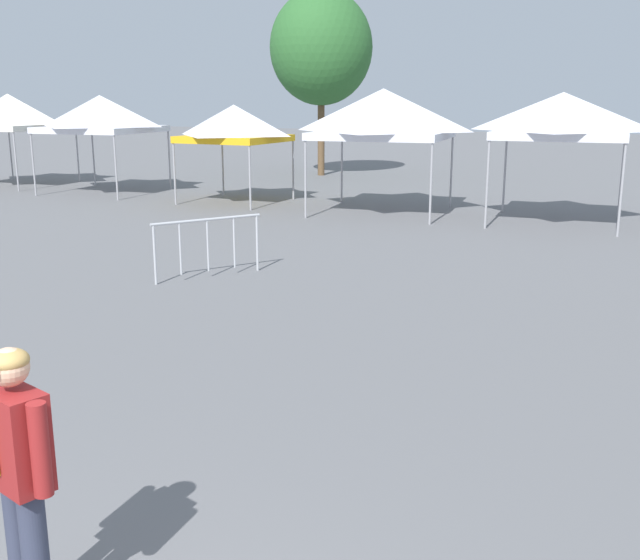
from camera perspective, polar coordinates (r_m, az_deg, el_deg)
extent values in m
cylinder|color=#9E9EA3|center=(27.95, -22.09, 8.50)|extent=(0.06, 0.06, 2.21)
cylinder|color=#9E9EA3|center=(32.51, -22.44, 9.07)|extent=(0.06, 0.06, 2.21)
cylinder|color=#9E9EA3|center=(30.39, -17.93, 9.18)|extent=(0.06, 0.06, 2.21)
pyramid|color=white|center=(30.16, -22.56, 11.91)|extent=(3.48, 3.48, 1.07)
cube|color=white|center=(30.18, -22.45, 10.70)|extent=(3.45, 3.45, 0.20)
cylinder|color=#9E9EA3|center=(26.46, -20.94, 8.37)|extent=(0.06, 0.06, 2.21)
cylinder|color=#9E9EA3|center=(24.51, -15.24, 8.43)|extent=(0.06, 0.06, 2.21)
cylinder|color=#9E9EA3|center=(28.93, -16.82, 9.07)|extent=(0.06, 0.06, 2.21)
cylinder|color=#9E9EA3|center=(27.16, -11.37, 9.11)|extent=(0.06, 0.06, 2.21)
pyramid|color=white|center=(26.64, -16.33, 12.23)|extent=(3.47, 3.47, 1.01)
cube|color=white|center=(26.66, -16.24, 10.93)|extent=(3.44, 3.44, 0.20)
cylinder|color=#9E9EA3|center=(23.10, -10.99, 8.14)|extent=(0.06, 0.06, 2.03)
cylinder|color=#9E9EA3|center=(21.63, -5.34, 7.96)|extent=(0.06, 0.06, 2.03)
cylinder|color=#9E9EA3|center=(25.24, -7.39, 8.73)|extent=(0.06, 0.06, 2.03)
cylinder|color=#9E9EA3|center=(23.91, -2.05, 8.56)|extent=(0.06, 0.06, 2.03)
pyramid|color=white|center=(23.35, -6.54, 11.97)|extent=(2.92, 2.92, 0.91)
cube|color=yellow|center=(23.37, -6.51, 10.61)|extent=(2.89, 2.89, 0.20)
cylinder|color=#9E9EA3|center=(20.09, -1.11, 7.89)|extent=(0.06, 0.06, 2.25)
cylinder|color=#9E9EA3|center=(19.24, 8.43, 7.49)|extent=(0.06, 0.06, 2.25)
cylinder|color=#9E9EA3|center=(23.27, 1.67, 8.69)|extent=(0.06, 0.06, 2.25)
cylinder|color=#9E9EA3|center=(22.54, 9.95, 8.33)|extent=(0.06, 0.06, 2.25)
pyramid|color=white|center=(21.12, 4.82, 12.74)|extent=(3.77, 3.77, 1.14)
cube|color=white|center=(21.14, 4.79, 10.93)|extent=(3.73, 3.73, 0.20)
cylinder|color=#9E9EA3|center=(18.89, 12.58, 7.34)|extent=(0.06, 0.06, 2.35)
cylinder|color=#9E9EA3|center=(18.67, 21.94, 6.61)|extent=(0.06, 0.06, 2.35)
cylinder|color=#9E9EA3|center=(21.90, 13.86, 8.11)|extent=(0.06, 0.06, 2.35)
cylinder|color=#9E9EA3|center=(21.71, 21.94, 7.48)|extent=(0.06, 0.06, 2.35)
pyramid|color=white|center=(20.14, 17.93, 12.08)|extent=(3.27, 3.27, 0.94)
cube|color=white|center=(20.15, 17.81, 10.47)|extent=(3.24, 3.24, 0.20)
cylinder|color=#33384C|center=(5.25, -21.75, -18.39)|extent=(0.16, 0.16, 0.92)
cylinder|color=#33384C|center=(5.11, -20.75, -19.24)|extent=(0.16, 0.16, 0.92)
cube|color=maroon|center=(4.82, -22.05, -11.12)|extent=(0.47, 0.36, 0.60)
cylinder|color=maroon|center=(4.59, -20.48, -11.97)|extent=(0.11, 0.11, 0.56)
sphere|color=#D8A884|center=(4.66, -22.54, -6.13)|extent=(0.23, 0.23, 0.23)
ellipsoid|color=tan|center=(4.65, -22.58, -5.66)|extent=(0.23, 0.23, 0.14)
cylinder|color=brown|center=(31.39, 0.09, 11.09)|extent=(0.28, 0.28, 3.44)
ellipsoid|color=#2D662D|center=(31.42, 0.09, 17.23)|extent=(4.11, 4.11, 4.53)
cylinder|color=#B7BABF|center=(13.49, -8.58, 4.55)|extent=(1.23, 1.76, 0.05)
cylinder|color=#B7BABF|center=(14.01, -4.79, 2.82)|extent=(0.04, 0.04, 1.05)
cylinder|color=#B7BABF|center=(13.21, -12.43, 1.87)|extent=(0.04, 0.04, 1.05)
cylinder|color=#B7BABF|center=(13.79, -6.53, 2.82)|extent=(0.04, 0.04, 0.92)
cylinder|color=#B7BABF|center=(13.57, -8.51, 2.58)|extent=(0.04, 0.04, 0.92)
cylinder|color=#B7BABF|center=(13.37, -10.55, 2.33)|extent=(0.04, 0.04, 0.92)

